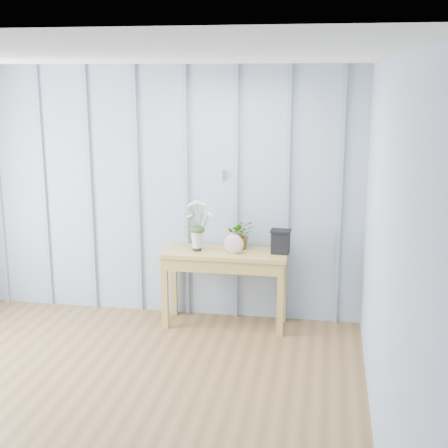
% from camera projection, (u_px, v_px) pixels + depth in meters
% --- Properties ---
extents(ground, '(4.50, 4.50, 0.00)m').
position_uv_depth(ground, '(81.00, 427.00, 4.35)').
color(ground, brown).
rests_on(ground, ground).
extents(room_shell, '(4.00, 4.50, 2.50)m').
position_uv_depth(room_shell, '(114.00, 130.00, 4.77)').
color(room_shell, '#94A4B7').
rests_on(room_shell, ground).
extents(sideboard, '(1.20, 0.45, 0.75)m').
position_uv_depth(sideboard, '(225.00, 263.00, 6.01)').
color(sideboard, '#A3863E').
rests_on(sideboard, ground).
extents(daisy_vase, '(0.38, 0.29, 0.54)m').
position_uv_depth(daisy_vase, '(197.00, 216.00, 5.92)').
color(daisy_vase, black).
rests_on(daisy_vase, sideboard).
extents(spider_plant, '(0.31, 0.28, 0.29)m').
position_uv_depth(spider_plant, '(241.00, 234.00, 6.03)').
color(spider_plant, '#243E16').
rests_on(spider_plant, sideboard).
extents(felt_disc_vessel, '(0.20, 0.08, 0.19)m').
position_uv_depth(felt_disc_vessel, '(234.00, 244.00, 5.87)').
color(felt_disc_vessel, '#8F4D59').
rests_on(felt_disc_vessel, sideboard).
extents(carved_box, '(0.20, 0.16, 0.23)m').
position_uv_depth(carved_box, '(280.00, 241.00, 5.88)').
color(carved_box, black).
rests_on(carved_box, sideboard).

